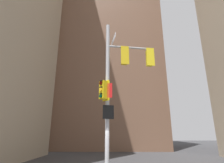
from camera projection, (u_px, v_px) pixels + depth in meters
The scene contains 2 objects.
building_mid_block at pixel (111, 21), 39.98m from camera, with size 17.34×17.34×53.69m, color brown.
signal_pole_assembly at pixel (116, 83), 10.19m from camera, with size 3.26×2.92×8.79m.
Camera 1 is at (0.43, -9.55, 2.34)m, focal length 28.47 mm.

